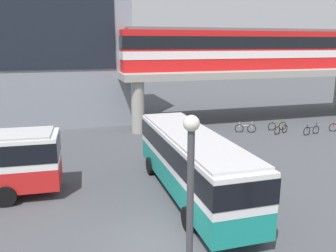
{
  "coord_description": "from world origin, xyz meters",
  "views": [
    {
      "loc": [
        -2.82,
        -11.65,
        7.44
      ],
      "look_at": [
        3.43,
        9.64,
        2.2
      ],
      "focal_mm": 37.48,
      "sensor_mm": 36.0,
      "label": 1
    }
  ],
  "objects_px": {
    "bus_main": "(191,158)",
    "bicycle_silver": "(245,128)",
    "bicycle_brown": "(281,129)",
    "bicycle_green": "(277,126)",
    "train": "(246,49)",
    "bicycle_black": "(311,130)"
  },
  "relations": [
    {
      "from": "train",
      "to": "bus_main",
      "type": "bearing_deg",
      "value": -125.62
    },
    {
      "from": "bicycle_silver",
      "to": "bicycle_green",
      "type": "height_order",
      "value": "same"
    },
    {
      "from": "train",
      "to": "bicycle_green",
      "type": "distance_m",
      "value": 8.35
    },
    {
      "from": "bus_main",
      "to": "bicycle_brown",
      "type": "height_order",
      "value": "bus_main"
    },
    {
      "from": "bus_main",
      "to": "bicycle_silver",
      "type": "height_order",
      "value": "bus_main"
    },
    {
      "from": "bicycle_black",
      "to": "bicycle_brown",
      "type": "bearing_deg",
      "value": 156.27
    },
    {
      "from": "train",
      "to": "bicycle_green",
      "type": "xyz_separation_m",
      "value": [
        0.65,
        -5.08,
        -6.59
      ]
    },
    {
      "from": "bicycle_silver",
      "to": "bicycle_black",
      "type": "height_order",
      "value": "same"
    },
    {
      "from": "bicycle_brown",
      "to": "train",
      "type": "bearing_deg",
      "value": 92.03
    },
    {
      "from": "bus_main",
      "to": "bicycle_silver",
      "type": "bearing_deg",
      "value": 50.51
    },
    {
      "from": "bus_main",
      "to": "bicycle_silver",
      "type": "relative_size",
      "value": 6.58
    },
    {
      "from": "bus_main",
      "to": "bicycle_green",
      "type": "bearing_deg",
      "value": 41.91
    },
    {
      "from": "train",
      "to": "bus_main",
      "type": "xyz_separation_m",
      "value": [
        -11.36,
        -15.85,
        -4.96
      ]
    },
    {
      "from": "train",
      "to": "bicycle_silver",
      "type": "bearing_deg",
      "value": -115.99
    },
    {
      "from": "train",
      "to": "bicycle_silver",
      "type": "distance_m",
      "value": 8.67
    },
    {
      "from": "bicycle_brown",
      "to": "bicycle_green",
      "type": "height_order",
      "value": "same"
    },
    {
      "from": "bicycle_silver",
      "to": "bicycle_green",
      "type": "xyz_separation_m",
      "value": [
        3.12,
        -0.01,
        0.0
      ]
    },
    {
      "from": "bicycle_black",
      "to": "bicycle_green",
      "type": "bearing_deg",
      "value": 129.62
    },
    {
      "from": "bus_main",
      "to": "bicycle_silver",
      "type": "xyz_separation_m",
      "value": [
        8.89,
        10.79,
        -1.63
      ]
    },
    {
      "from": "bicycle_brown",
      "to": "bus_main",
      "type": "bearing_deg",
      "value": -140.46
    },
    {
      "from": "train",
      "to": "bicycle_black",
      "type": "distance_m",
      "value": 10.13
    },
    {
      "from": "bicycle_silver",
      "to": "bicycle_black",
      "type": "xyz_separation_m",
      "value": [
        4.94,
        -2.22,
        0.0
      ]
    }
  ]
}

